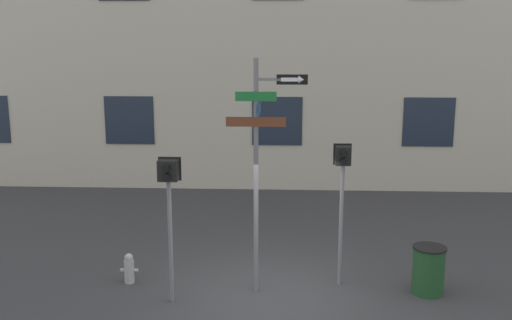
# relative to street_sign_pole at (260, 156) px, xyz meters

# --- Properties ---
(ground_plane) EXTENTS (60.00, 60.00, 0.00)m
(ground_plane) POSITION_rel_street_sign_pole_xyz_m (0.22, -0.31, -2.66)
(ground_plane) COLOR #38383A
(street_sign_pole) EXTENTS (1.47, 0.83, 4.44)m
(street_sign_pole) POSITION_rel_street_sign_pole_xyz_m (0.00, 0.00, 0.00)
(street_sign_pole) COLOR slate
(street_sign_pole) RESTS_ON ground_plane
(pedestrian_signal_left) EXTENTS (0.41, 0.40, 2.70)m
(pedestrian_signal_left) POSITION_rel_street_sign_pole_xyz_m (-1.60, -0.55, -0.52)
(pedestrian_signal_left) COLOR slate
(pedestrian_signal_left) RESTS_ON ground_plane
(pedestrian_signal_right) EXTENTS (0.35, 0.40, 2.81)m
(pedestrian_signal_right) POSITION_rel_street_sign_pole_xyz_m (1.57, 0.40, -0.50)
(pedestrian_signal_right) COLOR slate
(pedestrian_signal_right) RESTS_ON ground_plane
(fire_hydrant) EXTENTS (0.36, 0.20, 0.61)m
(fire_hydrant) POSITION_rel_street_sign_pole_xyz_m (-2.61, 0.26, -2.36)
(fire_hydrant) COLOR #A5A5A8
(fire_hydrant) RESTS_ON ground_plane
(trash_bin) EXTENTS (0.63, 0.63, 0.93)m
(trash_bin) POSITION_rel_street_sign_pole_xyz_m (3.21, 0.06, -2.19)
(trash_bin) COLOR #1E4723
(trash_bin) RESTS_ON ground_plane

